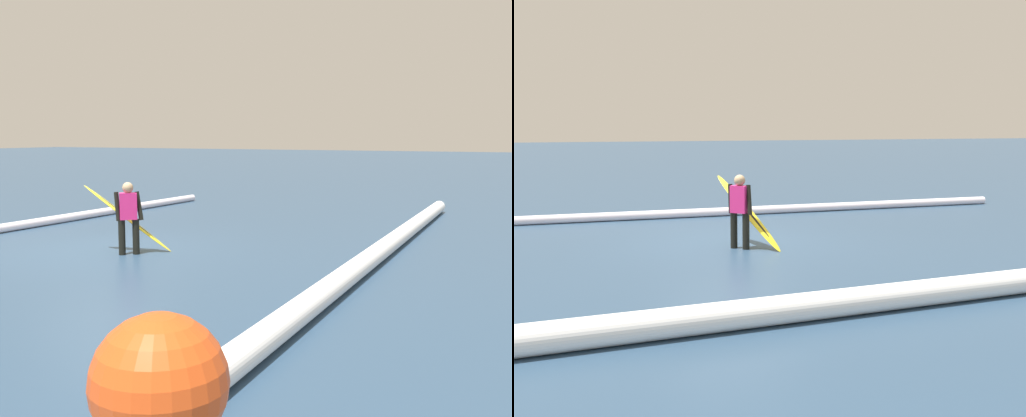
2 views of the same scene
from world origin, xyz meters
The scene contains 5 objects.
ground_plane centered at (0.00, 0.00, 0.00)m, with size 164.70×164.70×0.00m, color navy.
surfer centered at (0.04, 0.84, 0.83)m, with size 0.37×0.49×1.47m.
surfboard centered at (-0.19, 0.64, 0.70)m, with size 1.07×1.73×1.43m.
wave_crest_foreground centered at (0.98, -3.77, 0.11)m, with size 0.23×0.23×20.45m, color white.
wave_crest_midground centered at (2.01, 5.71, 0.18)m, with size 0.36×0.36×23.79m, color white.
Camera 2 is at (3.71, 12.86, 2.45)m, focal length 45.12 mm.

